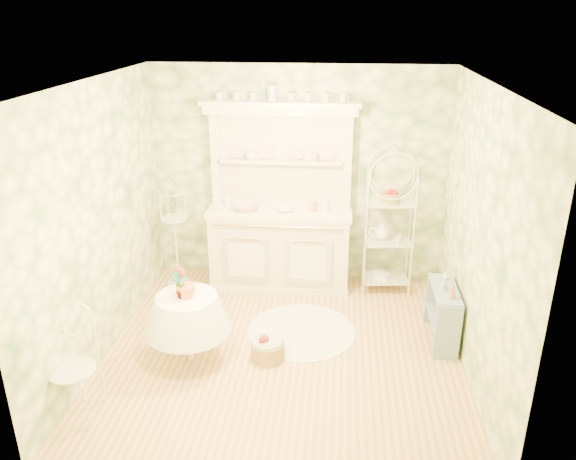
# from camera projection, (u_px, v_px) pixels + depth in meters

# --- Properties ---
(floor) EXTENTS (3.60, 3.60, 0.00)m
(floor) POSITION_uv_depth(u_px,v_px,m) (283.00, 351.00, 5.78)
(floor) COLOR tan
(floor) RESTS_ON ground
(ceiling) EXTENTS (3.60, 3.60, 0.00)m
(ceiling) POSITION_uv_depth(u_px,v_px,m) (282.00, 83.00, 4.78)
(ceiling) COLOR white
(ceiling) RESTS_ON floor
(wall_left) EXTENTS (3.60, 3.60, 0.00)m
(wall_left) POSITION_uv_depth(u_px,v_px,m) (99.00, 223.00, 5.44)
(wall_left) COLOR #F8F2C2
(wall_left) RESTS_ON floor
(wall_right) EXTENTS (3.60, 3.60, 0.00)m
(wall_right) POSITION_uv_depth(u_px,v_px,m) (479.00, 237.00, 5.12)
(wall_right) COLOR #F8F2C2
(wall_right) RESTS_ON floor
(wall_back) EXTENTS (3.60, 3.60, 0.00)m
(wall_back) POSITION_uv_depth(u_px,v_px,m) (298.00, 176.00, 6.94)
(wall_back) COLOR #F8F2C2
(wall_back) RESTS_ON floor
(wall_front) EXTENTS (3.60, 3.60, 0.00)m
(wall_front) POSITION_uv_depth(u_px,v_px,m) (253.00, 333.00, 3.61)
(wall_front) COLOR #F8F2C2
(wall_front) RESTS_ON floor
(kitchen_dresser) EXTENTS (1.87, 0.61, 2.29)m
(kitchen_dresser) POSITION_uv_depth(u_px,v_px,m) (280.00, 199.00, 6.78)
(kitchen_dresser) COLOR #F4E9CA
(kitchen_dresser) RESTS_ON floor
(bakers_rack) EXTENTS (0.56, 0.43, 1.67)m
(bakers_rack) POSITION_uv_depth(u_px,v_px,m) (389.00, 227.00, 6.77)
(bakers_rack) COLOR white
(bakers_rack) RESTS_ON floor
(side_shelf) EXTENTS (0.26, 0.66, 0.56)m
(side_shelf) POSITION_uv_depth(u_px,v_px,m) (442.00, 317.00, 5.88)
(side_shelf) COLOR #7B93AF
(side_shelf) RESTS_ON floor
(round_table) EXTENTS (0.62, 0.62, 0.63)m
(round_table) POSITION_uv_depth(u_px,v_px,m) (189.00, 332.00, 5.54)
(round_table) COLOR white
(round_table) RESTS_ON floor
(cafe_chair) EXTENTS (0.35, 0.35, 0.76)m
(cafe_chair) POSITION_uv_depth(u_px,v_px,m) (73.00, 377.00, 4.76)
(cafe_chair) COLOR white
(cafe_chair) RESTS_ON floor
(birdcage_stand) EXTENTS (0.40, 0.40, 1.54)m
(birdcage_stand) POSITION_uv_depth(u_px,v_px,m) (175.00, 229.00, 6.87)
(birdcage_stand) COLOR white
(birdcage_stand) RESTS_ON floor
(floor_basket) EXTENTS (0.39, 0.39, 0.21)m
(floor_basket) POSITION_uv_depth(u_px,v_px,m) (268.00, 349.00, 5.63)
(floor_basket) COLOR #A8884C
(floor_basket) RESTS_ON floor
(lace_rug) EXTENTS (1.26, 1.26, 0.01)m
(lace_rug) POSITION_uv_depth(u_px,v_px,m) (302.00, 331.00, 6.13)
(lace_rug) COLOR white
(lace_rug) RESTS_ON floor
(bowl_floral) EXTENTS (0.38, 0.38, 0.08)m
(bowl_floral) POSITION_uv_depth(u_px,v_px,m) (246.00, 209.00, 6.81)
(bowl_floral) COLOR white
(bowl_floral) RESTS_ON kitchen_dresser
(bowl_white) EXTENTS (0.23, 0.23, 0.07)m
(bowl_white) POSITION_uv_depth(u_px,v_px,m) (285.00, 211.00, 6.76)
(bowl_white) COLOR white
(bowl_white) RESTS_ON kitchen_dresser
(cup_left) EXTENTS (0.15, 0.15, 0.10)m
(cup_left) POSITION_uv_depth(u_px,v_px,m) (251.00, 157.00, 6.79)
(cup_left) COLOR white
(cup_left) RESTS_ON kitchen_dresser
(cup_right) EXTENTS (0.13, 0.13, 0.10)m
(cup_right) POSITION_uv_depth(u_px,v_px,m) (314.00, 159.00, 6.72)
(cup_right) COLOR white
(cup_right) RESTS_ON kitchen_dresser
(potted_geranium) EXTENTS (0.18, 0.14, 0.29)m
(potted_geranium) POSITION_uv_depth(u_px,v_px,m) (180.00, 285.00, 5.31)
(potted_geranium) COLOR #3F7238
(potted_geranium) RESTS_ON round_table
(bottle_amber) EXTENTS (0.07, 0.07, 0.16)m
(bottle_amber) POSITION_uv_depth(u_px,v_px,m) (452.00, 292.00, 5.54)
(bottle_amber) COLOR #CB753E
(bottle_amber) RESTS_ON side_shelf
(bottle_blue) EXTENTS (0.07, 0.07, 0.12)m
(bottle_blue) POSITION_uv_depth(u_px,v_px,m) (444.00, 286.00, 5.72)
(bottle_blue) COLOR #95ACC2
(bottle_blue) RESTS_ON side_shelf
(bottle_glass) EXTENTS (0.09, 0.09, 0.09)m
(bottle_glass) POSITION_uv_depth(u_px,v_px,m) (445.00, 277.00, 5.93)
(bottle_glass) COLOR silver
(bottle_glass) RESTS_ON side_shelf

